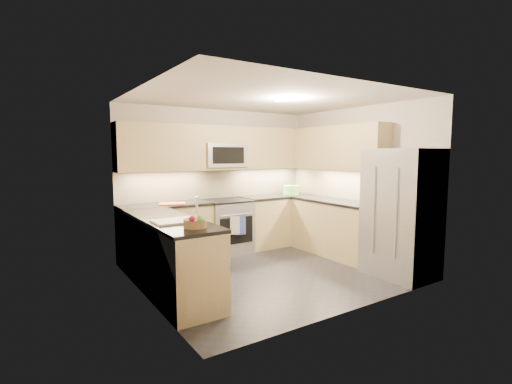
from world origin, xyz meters
name	(u,v)px	position (x,y,z in m)	size (l,w,h in m)	color
floor	(269,272)	(0.00, 0.00, 0.00)	(3.60, 3.20, 0.00)	#242429
ceiling	(270,98)	(0.00, 0.00, 2.50)	(3.60, 3.20, 0.02)	beige
wall_back	(218,180)	(0.00, 1.60, 1.25)	(3.60, 0.02, 2.50)	#BDB2A5
wall_front	(355,199)	(0.00, -1.60, 1.25)	(3.60, 0.02, 2.50)	#BDB2A5
wall_left	(144,195)	(-1.80, 0.00, 1.25)	(0.02, 3.20, 2.50)	#BDB2A5
wall_right	(356,182)	(1.80, 0.00, 1.25)	(0.02, 3.20, 2.50)	#BDB2A5
base_cab_back_left	(166,234)	(-1.09, 1.30, 0.45)	(1.42, 0.60, 0.90)	tan
base_cab_back_right	(277,221)	(1.09, 1.30, 0.45)	(1.42, 0.60, 0.90)	tan
base_cab_right	(336,229)	(1.50, 0.15, 0.45)	(0.60, 1.70, 0.90)	tan
base_cab_peninsula	(170,258)	(-1.50, 0.00, 0.45)	(0.60, 2.00, 0.90)	tan
countertop_back_left	(165,205)	(-1.09, 1.30, 0.92)	(1.42, 0.63, 0.04)	black
countertop_back_right	(277,196)	(1.09, 1.30, 0.92)	(1.42, 0.63, 0.04)	black
countertop_right	(336,201)	(1.50, 0.15, 0.92)	(0.63, 1.70, 0.04)	black
countertop_peninsula	(169,220)	(-1.50, 0.00, 0.92)	(0.63, 2.00, 0.04)	black
upper_cab_back	(222,148)	(0.00, 1.43, 1.83)	(3.60, 0.35, 0.75)	tan
upper_cab_right	(338,148)	(1.62, 0.28, 1.83)	(0.35, 1.95, 0.75)	tan
backsplash_back	(218,183)	(0.00, 1.60, 1.20)	(3.60, 0.01, 0.51)	tan
backsplash_right	(336,183)	(1.80, 0.45, 1.20)	(0.01, 2.30, 0.51)	tan
gas_range	(227,227)	(0.00, 1.28, 0.46)	(0.76, 0.65, 0.91)	#95979C
range_cooktop	(227,201)	(0.00, 1.28, 0.92)	(0.76, 0.65, 0.03)	black
oven_door_glass	(237,231)	(0.00, 0.95, 0.45)	(0.62, 0.02, 0.45)	black
oven_handle	(237,215)	(0.00, 0.93, 0.72)	(0.02, 0.02, 0.60)	#B2B5BA
microwave	(223,155)	(0.00, 1.40, 1.70)	(0.76, 0.40, 0.40)	#A1A3A9
microwave_door	(229,155)	(0.00, 1.20, 1.70)	(0.60, 0.01, 0.28)	black
refrigerator	(401,213)	(1.45, -1.15, 0.90)	(0.70, 0.90, 1.80)	#95979D
fridge_handle_left	(396,214)	(1.08, -1.33, 0.95)	(0.02, 0.02, 1.20)	#B2B5BA
fridge_handle_right	(373,210)	(1.08, -0.97, 0.95)	(0.02, 0.02, 1.20)	#B2B5BA
sink_basin	(177,227)	(-1.50, -0.25, 0.88)	(0.52, 0.38, 0.16)	white
faucet	(197,208)	(-1.24, -0.25, 1.08)	(0.03, 0.03, 0.28)	silver
utensil_bowl	(291,190)	(1.43, 1.30, 1.03)	(0.30, 0.30, 0.17)	#6FC554
cutting_board	(172,203)	(-0.99, 1.24, 0.95)	(0.40, 0.28, 0.01)	#DB4D14
fruit_basket	(195,223)	(-1.45, -0.68, 0.99)	(0.25, 0.25, 0.09)	#987547
fruit_apple	(192,219)	(-1.53, -0.77, 1.05)	(0.07, 0.07, 0.07)	#B21431
fruit_pear	(200,219)	(-1.46, -0.83, 1.05)	(0.07, 0.07, 0.07)	#5BAA48
dish_towel_check	(235,225)	(-0.05, 0.91, 0.55)	(0.16, 0.01, 0.30)	white
dish_towel_blue	(241,225)	(0.06, 0.91, 0.55)	(0.18, 0.01, 0.34)	#32408A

